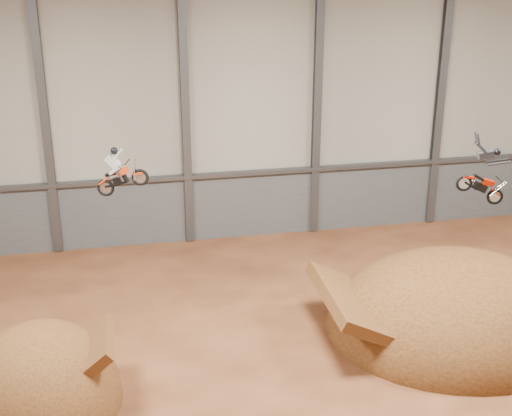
# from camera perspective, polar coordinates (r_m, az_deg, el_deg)

# --- Properties ---
(floor) EXTENTS (40.00, 40.00, 0.00)m
(floor) POSITION_cam_1_polar(r_m,az_deg,el_deg) (25.50, 6.29, -15.42)
(floor) COLOR #522916
(floor) RESTS_ON ground
(back_wall) EXTENTS (40.00, 0.10, 14.00)m
(back_wall) POSITION_cam_1_polar(r_m,az_deg,el_deg) (35.94, -0.35, 8.19)
(back_wall) COLOR #A7A194
(back_wall) RESTS_ON ground
(lower_band_back) EXTENTS (39.80, 0.18, 3.50)m
(lower_band_back) POSITION_cam_1_polar(r_m,az_deg,el_deg) (37.40, -0.31, 0.30)
(lower_band_back) COLOR #53565B
(lower_band_back) RESTS_ON ground
(steel_rail) EXTENTS (39.80, 0.35, 0.20)m
(steel_rail) POSITION_cam_1_polar(r_m,az_deg,el_deg) (36.65, -0.27, 2.84)
(steel_rail) COLOR #47494F
(steel_rail) RESTS_ON lower_band_back
(steel_column_1) EXTENTS (0.40, 0.36, 13.90)m
(steel_column_1) POSITION_cam_1_polar(r_m,az_deg,el_deg) (35.30, -16.57, 7.05)
(steel_column_1) COLOR #47494F
(steel_column_1) RESTS_ON ground
(steel_column_2) EXTENTS (0.40, 0.36, 13.90)m
(steel_column_2) POSITION_cam_1_polar(r_m,az_deg,el_deg) (35.28, -5.67, 7.83)
(steel_column_2) COLOR #47494F
(steel_column_2) RESTS_ON ground
(steel_column_3) EXTENTS (0.40, 0.36, 13.90)m
(steel_column_3) POSITION_cam_1_polar(r_m,az_deg,el_deg) (36.51, 4.91, 8.32)
(steel_column_3) COLOR #47494F
(steel_column_3) RESTS_ON ground
(steel_column_4) EXTENTS (0.40, 0.36, 13.90)m
(steel_column_4) POSITION_cam_1_polar(r_m,az_deg,el_deg) (38.85, 14.51, 8.52)
(steel_column_4) COLOR #47494F
(steel_column_4) RESTS_ON ground
(takeoff_ramp) EXTENTS (5.53, 6.38, 5.53)m
(takeoff_ramp) POSITION_cam_1_polar(r_m,az_deg,el_deg) (26.54, -16.75, -14.66)
(takeoff_ramp) COLOR #422410
(takeoff_ramp) RESTS_ON ground
(landing_ramp) EXTENTS (10.47, 9.26, 6.04)m
(landing_ramp) POSITION_cam_1_polar(r_m,az_deg,el_deg) (30.69, 15.47, -9.20)
(landing_ramp) COLOR #422410
(landing_ramp) RESTS_ON ground
(fmx_rider_a) EXTENTS (2.69, 1.44, 2.45)m
(fmx_rider_a) POSITION_cam_1_polar(r_m,az_deg,el_deg) (27.26, -10.48, 3.25)
(fmx_rider_a) COLOR red
(fmx_rider_b) EXTENTS (3.13, 1.21, 2.88)m
(fmx_rider_b) POSITION_cam_1_polar(r_m,az_deg,el_deg) (25.77, 17.39, 3.00)
(fmx_rider_b) COLOR #BD1700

